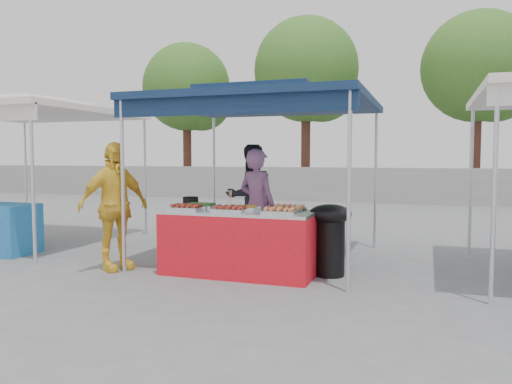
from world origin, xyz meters
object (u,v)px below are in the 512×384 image
(helper_man, at_px, (250,197))
(cooking_pot, at_px, (191,201))
(vendor_table, at_px, (239,243))
(customer_person, at_px, (114,206))
(wok_burner, at_px, (330,233))
(vendor_woman, at_px, (257,206))

(helper_man, bearing_deg, cooking_pot, 33.59)
(vendor_table, bearing_deg, helper_man, 105.02)
(vendor_table, xyz_separation_m, customer_person, (-1.72, -0.29, 0.46))
(wok_burner, xyz_separation_m, customer_person, (-2.87, -0.62, 0.32))
(customer_person, bearing_deg, wok_burner, -52.44)
(customer_person, bearing_deg, vendor_woman, -31.95)
(cooking_pot, height_order, wok_burner, cooking_pot)
(vendor_table, relative_size, customer_person, 1.13)
(wok_burner, height_order, customer_person, customer_person)
(wok_burner, bearing_deg, vendor_table, 173.22)
(cooking_pot, height_order, helper_man, helper_man)
(cooking_pot, relative_size, vendor_woman, 0.13)
(cooking_pot, bearing_deg, helper_man, 75.62)
(cooking_pot, distance_m, vendor_woman, 0.97)
(cooking_pot, height_order, customer_person, customer_person)
(cooking_pot, xyz_separation_m, wok_burner, (2.03, -0.02, -0.36))
(cooking_pot, xyz_separation_m, customer_person, (-0.84, -0.65, -0.03))
(cooking_pot, distance_m, wok_burner, 2.06)
(vendor_table, distance_m, wok_burner, 1.20)
(cooking_pot, bearing_deg, wok_burner, -0.67)
(cooking_pot, distance_m, customer_person, 1.06)
(vendor_woman, bearing_deg, customer_person, 51.36)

